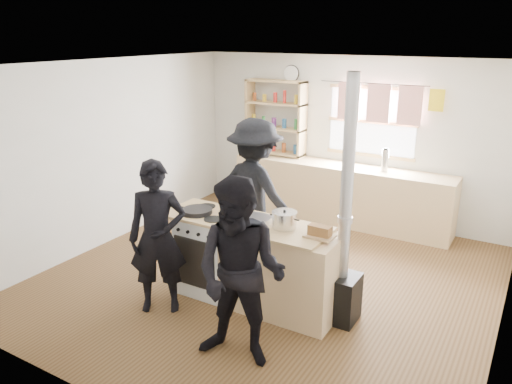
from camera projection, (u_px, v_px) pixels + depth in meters
ground at (269, 279)px, 6.00m from camera, size 5.00×5.00×0.01m
back_counter at (339, 193)px, 7.68m from camera, size 3.40×0.55×0.90m
shelving_unit at (275, 117)px, 8.03m from camera, size 1.00×0.28×1.20m
thermos at (385, 160)px, 7.17m from camera, size 0.10×0.10×0.32m
cooking_island at (256, 263)px, 5.34m from camera, size 1.97×0.64×0.93m
skillet_greens at (197, 211)px, 5.47m from camera, size 0.34×0.34×0.05m
roast_tray at (255, 218)px, 5.23m from camera, size 0.38×0.25×0.06m
stockpot_stove at (231, 204)px, 5.49m from camera, size 0.25×0.25×0.20m
stockpot_counter at (284, 220)px, 5.05m from camera, size 0.26×0.26×0.20m
bread_board at (320, 232)px, 4.83m from camera, size 0.28×0.21×0.12m
flue_heater at (343, 262)px, 4.96m from camera, size 0.35×0.35×2.50m
person_near_left at (158, 238)px, 5.12m from camera, size 0.71×0.65×1.63m
person_near_right at (241, 274)px, 4.27m from camera, size 0.92×0.77×1.71m
person_far at (255, 192)px, 6.22m from camera, size 1.30×0.90×1.84m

